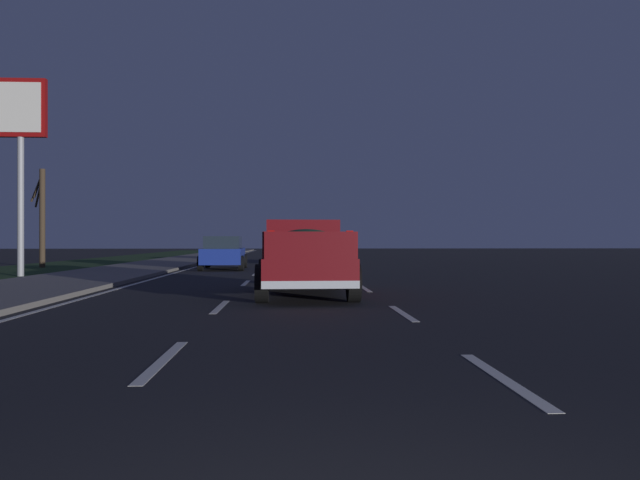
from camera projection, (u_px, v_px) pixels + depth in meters
ground at (298, 268)px, 29.07m from camera, size 144.00×144.00×0.00m
sidewalk_shoulder at (142, 267)px, 28.71m from camera, size 108.00×4.00×0.12m
grass_verge at (35, 269)px, 28.47m from camera, size 108.00×6.00×0.01m
lane_markings at (241, 265)px, 32.35m from camera, size 108.96×7.04×0.01m
pickup_truck at (304, 255)px, 14.89m from camera, size 5.48×2.39×1.87m
sedan_tan at (300, 250)px, 35.49m from camera, size 4.45×2.11×1.54m
sedan_blue at (224, 253)px, 28.06m from camera, size 4.45×2.11×1.54m
gas_price_sign at (21, 127)px, 22.52m from camera, size 0.27×1.90×7.43m
bare_tree_far at (42, 215)px, 29.95m from camera, size 0.94×1.03×4.92m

